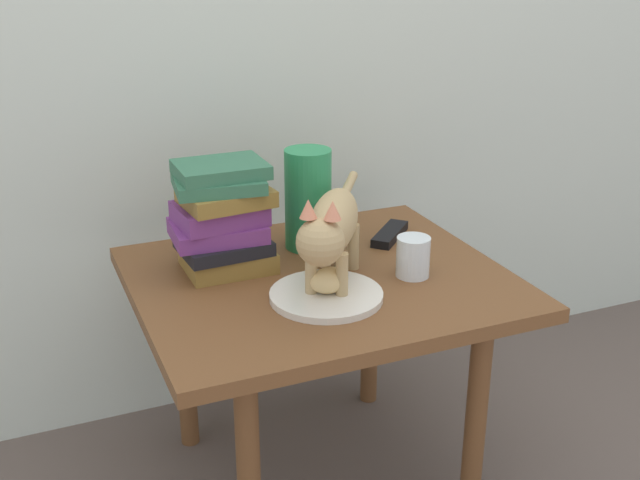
{
  "coord_description": "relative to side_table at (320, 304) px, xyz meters",
  "views": [
    {
      "loc": [
        -0.58,
        -1.38,
        1.18
      ],
      "look_at": [
        0.0,
        0.0,
        0.59
      ],
      "focal_mm": 44.34,
      "sensor_mm": 36.0,
      "label": 1
    }
  ],
  "objects": [
    {
      "name": "ground_plane",
      "position": [
        0.0,
        0.0,
        -0.44
      ],
      "size": [
        6.0,
        6.0,
        0.0
      ],
      "primitive_type": "plane",
      "color": "brown"
    },
    {
      "name": "side_table",
      "position": [
        0.0,
        0.0,
        0.0
      ],
      "size": [
        0.76,
        0.65,
        0.51
      ],
      "color": "brown",
      "rests_on": "ground"
    },
    {
      "name": "plate",
      "position": [
        -0.03,
        -0.11,
        0.07
      ],
      "size": [
        0.22,
        0.22,
        0.01
      ],
      "primitive_type": "cylinder",
      "color": "silver",
      "rests_on": "side_table"
    },
    {
      "name": "bread_roll",
      "position": [
        -0.03,
        -0.11,
        0.1
      ],
      "size": [
        0.09,
        0.07,
        0.05
      ],
      "primitive_type": "ellipsoid",
      "rotation": [
        0.0,
        0.0,
        0.17
      ],
      "color": "#E0BC7A",
      "rests_on": "plate"
    },
    {
      "name": "cat",
      "position": [
        -0.0,
        -0.06,
        0.2
      ],
      "size": [
        0.29,
        0.41,
        0.23
      ],
      "color": "tan",
      "rests_on": "side_table"
    },
    {
      "name": "book_stack",
      "position": [
        -0.17,
        0.11,
        0.18
      ],
      "size": [
        0.21,
        0.17,
        0.23
      ],
      "color": "olive",
      "rests_on": "side_table"
    },
    {
      "name": "green_vase",
      "position": [
        0.04,
        0.16,
        0.18
      ],
      "size": [
        0.1,
        0.1,
        0.23
      ],
      "primitive_type": "cylinder",
      "color": "#288C51",
      "rests_on": "side_table"
    },
    {
      "name": "candle_jar",
      "position": [
        0.18,
        -0.07,
        0.1
      ],
      "size": [
        0.07,
        0.07,
        0.08
      ],
      "color": "silver",
      "rests_on": "side_table"
    },
    {
      "name": "tv_remote",
      "position": [
        0.23,
        0.13,
        0.08
      ],
      "size": [
        0.14,
        0.14,
        0.02
      ],
      "primitive_type": "cube",
      "rotation": [
        0.0,
        0.0,
        0.78
      ],
      "color": "black",
      "rests_on": "side_table"
    }
  ]
}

